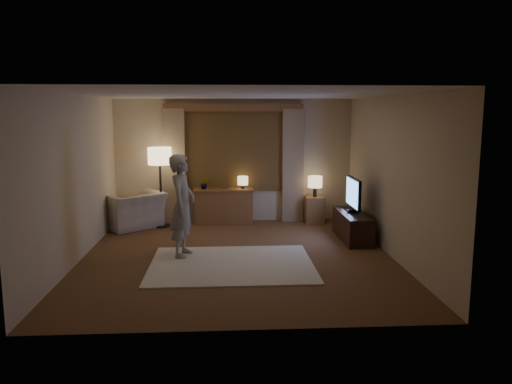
{
  "coord_description": "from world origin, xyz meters",
  "views": [
    {
      "loc": [
        -0.17,
        -7.83,
        2.33
      ],
      "look_at": [
        0.34,
        0.6,
        0.97
      ],
      "focal_mm": 35.0,
      "sensor_mm": 36.0,
      "label": 1
    }
  ],
  "objects": [
    {
      "name": "picture_frame",
      "position": [
        -0.22,
        2.5,
        0.8
      ],
      "size": [
        0.16,
        0.02,
        0.2
      ],
      "primitive_type": "cube",
      "color": "brown",
      "rests_on": "sideboard"
    },
    {
      "name": "side_table",
      "position": [
        1.7,
        2.45,
        0.28
      ],
      "size": [
        0.4,
        0.4,
        0.56
      ],
      "primitive_type": "cube",
      "color": "brown",
      "rests_on": "floor"
    },
    {
      "name": "rug",
      "position": [
        -0.1,
        -0.41,
        0.01
      ],
      "size": [
        2.5,
        2.0,
        0.02
      ],
      "primitive_type": "cube",
      "color": "beige",
      "rests_on": "floor"
    },
    {
      "name": "sideboard",
      "position": [
        -0.22,
        2.5,
        0.35
      ],
      "size": [
        1.2,
        0.4,
        0.7
      ],
      "primitive_type": "cube",
      "color": "brown",
      "rests_on": "floor"
    },
    {
      "name": "person",
      "position": [
        -0.88,
        0.09,
        0.85
      ],
      "size": [
        0.5,
        0.67,
        1.65
      ],
      "primitive_type": "imported",
      "rotation": [
        0.0,
        0.0,
        1.38
      ],
      "color": "#9C9690",
      "rests_on": "rug"
    },
    {
      "name": "floor_lamp",
      "position": [
        -1.5,
        2.29,
        1.36
      ],
      "size": [
        0.47,
        0.47,
        1.63
      ],
      "color": "black",
      "rests_on": "floor"
    },
    {
      "name": "room",
      "position": [
        0.0,
        0.5,
        1.33
      ],
      "size": [
        5.04,
        5.54,
        2.64
      ],
      "color": "brown",
      "rests_on": "ground"
    },
    {
      "name": "tv",
      "position": [
        2.15,
        1.03,
        0.86
      ],
      "size": [
        0.22,
        0.89,
        0.65
      ],
      "color": "black",
      "rests_on": "tv_stand"
    },
    {
      "name": "armchair",
      "position": [
        -2.08,
        2.22,
        0.36
      ],
      "size": [
        1.48,
        1.46,
        0.73
      ],
      "primitive_type": "imported",
      "rotation": [
        0.0,
        0.0,
        -2.46
      ],
      "color": "beige",
      "rests_on": "floor"
    },
    {
      "name": "table_lamp_sideboard",
      "position": [
        0.18,
        2.5,
        0.9
      ],
      "size": [
        0.22,
        0.22,
        0.3
      ],
      "color": "black",
      "rests_on": "sideboard"
    },
    {
      "name": "table_lamp_side",
      "position": [
        1.7,
        2.45,
        0.87
      ],
      "size": [
        0.3,
        0.3,
        0.44
      ],
      "color": "black",
      "rests_on": "side_table"
    },
    {
      "name": "tv_stand",
      "position": [
        2.15,
        1.03,
        0.25
      ],
      "size": [
        0.45,
        1.4,
        0.5
      ],
      "primitive_type": "cube",
      "color": "black",
      "rests_on": "floor"
    },
    {
      "name": "plant",
      "position": [
        -0.62,
        2.5,
        0.85
      ],
      "size": [
        0.17,
        0.13,
        0.3
      ],
      "primitive_type": "imported",
      "color": "#999999",
      "rests_on": "sideboard"
    }
  ]
}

